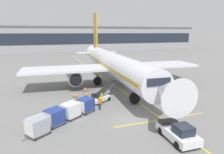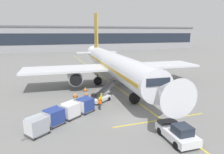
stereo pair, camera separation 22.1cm
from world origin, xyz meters
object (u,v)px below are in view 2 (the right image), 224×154
Objects in this scene: ground_crew_marshaller at (101,98)px; pushback_tug at (177,132)px; baggage_cart_lead at (85,105)px; baggage_cart_third at (54,116)px; parked_airplane at (114,64)px; safety_cone_nose_mark at (75,95)px; baggage_cart_fourth at (36,125)px; safety_cone_engine_keepout at (86,94)px; belt_loader at (101,96)px; ground_crew_by_carts at (100,103)px; safety_cone_wingtip at (85,89)px; ground_crew_by_loader at (79,105)px; baggage_cart_second at (70,110)px.

pushback_tug is at bearing -70.18° from ground_crew_marshaller.
baggage_cart_lead is 4.71m from baggage_cart_third.
safety_cone_nose_mark is (-8.18, -4.83, -3.65)m from parked_airplane.
parked_airplane reaches higher than baggage_cart_lead.
baggage_cart_fourth is 0.60× the size of pushback_tug.
parked_airplane is 71.57× the size of safety_cone_engine_keepout.
belt_loader reaches higher than safety_cone_engine_keepout.
belt_loader is 2.96× the size of ground_crew_by_carts.
safety_cone_wingtip is (-6.02, -2.05, -3.66)m from parked_airplane.
ground_crew_by_loader is 3.72m from ground_crew_marshaller.
parked_airplane is 10.18m from safety_cone_nose_mark.
ground_crew_by_loader is at bearing -156.80° from ground_crew_marshaller.
baggage_cart_third is at bearing -121.05° from safety_cone_engine_keepout.
baggage_cart_lead is at bearing -103.19° from safety_cone_engine_keepout.
baggage_cart_second reaches higher than safety_cone_nose_mark.
baggage_cart_third is at bearing -116.36° from safety_cone_wingtip.
safety_cone_nose_mark is (-3.29, 3.28, -0.44)m from belt_loader.
ground_crew_by_carts reaches higher than safety_cone_engine_keepout.
safety_cone_wingtip is at bearing 52.18° from safety_cone_nose_mark.
safety_cone_engine_keepout is 0.81× the size of safety_cone_wingtip.
belt_loader is 8.53× the size of safety_cone_engine_keepout.
baggage_cart_second and baggage_cart_fourth have the same top height.
baggage_cart_lead reaches higher than safety_cone_wingtip.
safety_cone_engine_keepout is 2.76m from safety_cone_wingtip.
baggage_cart_third is 3.50× the size of safety_cone_nose_mark.
pushback_tug is 5.98× the size of safety_cone_wingtip.
ground_crew_by_carts is 2.34× the size of safety_cone_wingtip.
safety_cone_nose_mark is (-2.89, 4.87, -0.62)m from ground_crew_marshaller.
baggage_cart_lead is at bearing -101.66° from safety_cone_wingtip.
safety_cone_engine_keepout is 1.78m from safety_cone_nose_mark.
baggage_cart_second is 4.44× the size of safety_cone_engine_keepout.
ground_crew_by_loader is 6.39m from safety_cone_nose_mark.
ground_crew_by_carts is 1.00× the size of ground_crew_marshaller.
pushback_tug is at bearing -66.71° from safety_cone_nose_mark.
ground_crew_marshaller is (-5.29, -9.70, -3.03)m from parked_airplane.
baggage_cart_fourth is 3.50× the size of safety_cone_nose_mark.
baggage_cart_second is (-9.96, -12.59, -3.02)m from parked_airplane.
baggage_cart_lead is at bearing -124.89° from parked_airplane.
pushback_tug reaches higher than ground_crew_by_loader.
parked_airplane reaches higher than ground_crew_by_carts.
parked_airplane is 10.00m from belt_loader.
baggage_cart_second is at bearing -131.34° from ground_crew_by_loader.
parked_airplane is 8.40× the size of belt_loader.
baggage_cart_second is 1.00× the size of baggage_cart_fourth.
ground_crew_marshaller is (-4.10, 11.38, 0.17)m from pushback_tug.
safety_cone_engine_keepout is (-0.41, 6.53, -0.70)m from ground_crew_by_carts.
ground_crew_marshaller is 2.88× the size of safety_cone_engine_keepout.
baggage_cart_third is at bearing -145.38° from baggage_cart_second.
belt_loader is 1.92× the size of baggage_cart_second.
safety_cone_wingtip is at bearing -161.23° from parked_airplane.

